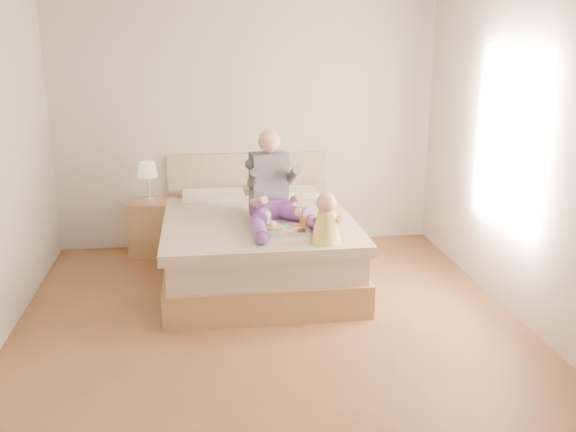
{
  "coord_description": "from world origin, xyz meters",
  "views": [
    {
      "loc": [
        -0.51,
        -4.65,
        2.22
      ],
      "look_at": [
        0.23,
        0.59,
        0.71
      ],
      "focal_mm": 40.0,
      "sensor_mm": 36.0,
      "label": 1
    }
  ],
  "objects": [
    {
      "name": "baby",
      "position": [
        0.47,
        0.15,
        0.78
      ],
      "size": [
        0.28,
        0.37,
        0.41
      ],
      "rotation": [
        0.0,
        0.0,
        -0.27
      ],
      "color": "#E4C948",
      "rests_on": "bed"
    },
    {
      "name": "lamp",
      "position": [
        -1.03,
        1.84,
        0.88
      ],
      "size": [
        0.2,
        0.2,
        0.41
      ],
      "color": "silver",
      "rests_on": "nightstand"
    },
    {
      "name": "adult",
      "position": [
        0.14,
        0.85,
        0.85
      ],
      "size": [
        0.68,
        1.03,
        0.82
      ],
      "rotation": [
        0.0,
        0.0,
        0.17
      ],
      "color": "#5C3380",
      "rests_on": "bed"
    },
    {
      "name": "bed",
      "position": [
        0.0,
        1.08,
        0.32
      ],
      "size": [
        1.7,
        2.18,
        1.0
      ],
      "color": "olive",
      "rests_on": "ground"
    },
    {
      "name": "nightstand",
      "position": [
        -1.0,
        1.88,
        0.28
      ],
      "size": [
        0.53,
        0.49,
        0.56
      ],
      "rotation": [
        0.0,
        0.0,
        -0.21
      ],
      "color": "olive",
      "rests_on": "ground"
    },
    {
      "name": "tray",
      "position": [
        0.17,
        0.5,
        0.64
      ],
      "size": [
        0.45,
        0.36,
        0.12
      ],
      "rotation": [
        0.0,
        0.0,
        -0.05
      ],
      "color": "silver",
      "rests_on": "bed"
    },
    {
      "name": "room",
      "position": [
        0.08,
        0.01,
        1.51
      ],
      "size": [
        4.02,
        4.22,
        2.71
      ],
      "color": "brown",
      "rests_on": "ground"
    }
  ]
}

